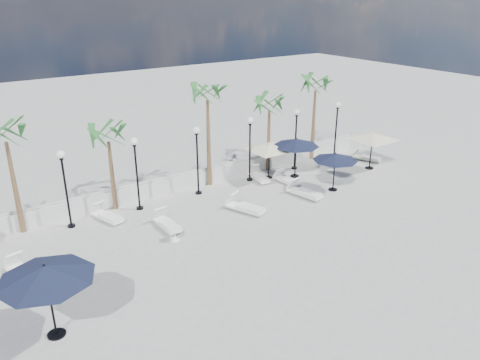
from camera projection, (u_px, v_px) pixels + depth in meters
ground at (270, 241)px, 21.10m from camera, size 100.00×100.00×0.00m
balustrade at (190, 180)px, 26.66m from camera, size 26.00×0.30×1.01m
lamppost_1 at (64, 178)px, 21.46m from camera, size 0.36×0.36×3.84m
lamppost_2 at (136, 164)px, 23.30m from camera, size 0.36×0.36×3.84m
lamppost_3 at (197, 151)px, 25.14m from camera, size 0.36×0.36×3.84m
lamppost_4 at (250, 140)px, 26.98m from camera, size 0.36×0.36×3.84m
lamppost_5 at (296, 131)px, 28.82m from camera, size 0.36×0.36×3.84m
lamppost_6 at (337, 122)px, 30.65m from camera, size 0.36×0.36×3.84m
palm_0 at (5, 139)px, 20.26m from camera, size 2.60×2.60×5.50m
palm_1 at (108, 139)px, 22.91m from camera, size 2.60×2.60×4.70m
palm_2 at (207, 97)px, 25.40m from camera, size 2.60×2.60×6.10m
palm_3 at (269, 108)px, 28.09m from camera, size 2.60×2.60×4.90m
palm_4 at (316, 89)px, 29.75m from camera, size 2.60×2.60×5.70m
lounger_1 at (107, 215)px, 22.97m from camera, size 1.15×2.01×0.72m
lounger_2 at (23, 273)px, 18.26m from camera, size 1.12×2.17×0.78m
lounger_3 at (167, 223)px, 22.20m from camera, size 0.67×1.97×0.74m
lounger_4 at (287, 180)px, 27.41m from camera, size 0.74×1.83×0.67m
lounger_5 at (245, 207)px, 23.86m from camera, size 1.43×2.24×0.80m
lounger_6 at (259, 176)px, 27.86m from camera, size 0.88×1.96×0.71m
lounger_7 at (304, 192)px, 25.61m from camera, size 1.10×2.20×0.79m
lounger_8 at (367, 157)px, 31.11m from camera, size 1.26×1.89×0.68m
side_table_1 at (175, 234)px, 21.04m from camera, size 0.54×0.54×0.52m
side_table_2 at (332, 165)px, 29.34m from camera, size 0.58×0.58×0.57m
parasol_navy_left at (45, 273)px, 14.44m from camera, size 3.07×3.07×2.71m
parasol_navy_mid at (296, 142)px, 27.68m from camera, size 2.74×2.74×2.46m
parasol_navy_right at (335, 157)px, 25.80m from camera, size 2.51×2.51×2.25m
parasol_cream_sq_a at (269, 145)px, 27.51m from camera, size 4.62×4.62×2.27m
parasol_cream_sq_b at (373, 134)px, 28.92m from camera, size 4.97×4.97×2.49m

